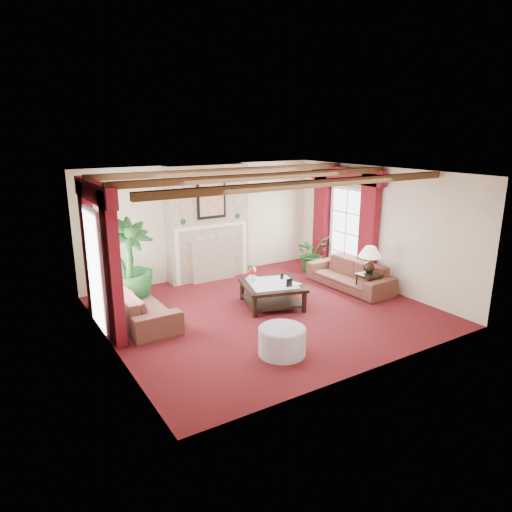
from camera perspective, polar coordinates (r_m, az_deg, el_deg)
floor at (r=9.09m, az=1.28°, el=-6.89°), size 6.00×6.00×0.00m
ceiling at (r=8.44m, az=1.39°, el=10.33°), size 6.00×6.00×0.00m
back_wall at (r=11.02m, az=-6.51°, el=4.32°), size 6.00×0.02×2.70m
left_wall at (r=7.52m, az=-18.21°, el=-1.56°), size 0.02×5.50×2.70m
right_wall at (r=10.57m, az=15.12°, el=3.41°), size 0.02×5.50×2.70m
ceiling_beams at (r=8.45m, az=1.39°, el=9.93°), size 6.00×3.00×0.12m
fireplace at (r=10.66m, az=-6.26°, el=11.28°), size 2.00×0.52×2.70m
french_door_left at (r=8.31m, az=-20.15°, el=5.36°), size 0.10×1.10×2.16m
french_door_right at (r=11.12m, az=11.53°, el=8.28°), size 0.10×1.10×2.16m
curtains_left at (r=8.28m, az=-19.67°, el=8.31°), size 0.20×2.40×2.55m
curtains_right at (r=11.01m, az=11.22°, el=10.43°), size 0.20×2.40×2.55m
sofa_left at (r=8.80m, az=-14.44°, el=-5.13°), size 2.22×0.70×0.86m
sofa_right at (r=10.50m, az=11.63°, el=-1.76°), size 2.13×0.75×0.82m
potted_palm at (r=9.45m, az=-15.54°, el=-3.33°), size 1.62×2.14×1.00m
small_plant at (r=11.62m, az=7.03°, el=-0.10°), size 1.03×1.11×0.73m
coffee_table at (r=9.28m, az=2.01°, el=-4.84°), size 1.43×1.43×0.47m
side_table at (r=10.07m, az=13.80°, el=-3.57°), size 0.47×0.47×0.50m
ottoman at (r=7.36m, az=3.28°, el=-10.59°), size 0.75×0.75×0.44m
table_lamp at (r=9.91m, az=14.01°, el=-0.48°), size 0.49×0.49×0.62m
flower_vase at (r=9.31m, az=-0.50°, el=-2.61°), size 0.26×0.27×0.19m
book at (r=9.06m, az=4.33°, el=-2.86°), size 0.22×0.13×0.28m
photo_frame_a at (r=8.98m, az=4.17°, el=-3.39°), size 0.13×0.03×0.17m
photo_frame_b at (r=9.44m, az=3.26°, el=-2.60°), size 0.10×0.04×0.12m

